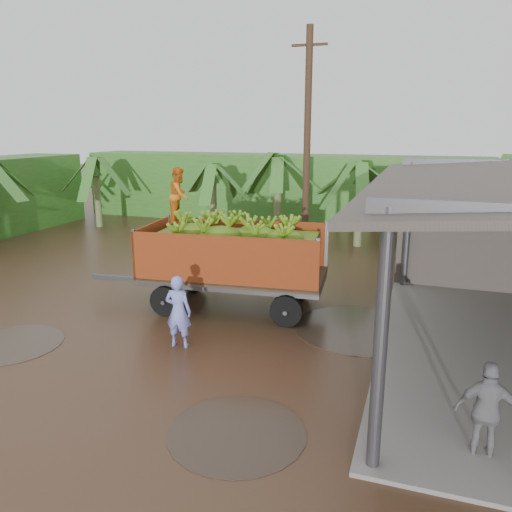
% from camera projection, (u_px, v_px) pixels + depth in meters
% --- Properties ---
extents(ground, '(100.00, 100.00, 0.00)m').
position_uv_depth(ground, '(174.00, 332.00, 12.57)').
color(ground, black).
rests_on(ground, ground).
extents(hedge_north, '(22.00, 3.00, 3.60)m').
position_uv_depth(hedge_north, '(277.00, 188.00, 27.42)').
color(hedge_north, '#2D661E').
rests_on(hedge_north, ground).
extents(banana_trailer, '(7.10, 2.91, 3.91)m').
position_uv_depth(banana_trailer, '(234.00, 256.00, 13.97)').
color(banana_trailer, '#B8441A').
rests_on(banana_trailer, ground).
extents(man_blue, '(0.65, 0.44, 1.73)m').
position_uv_depth(man_blue, '(178.00, 311.00, 11.57)').
color(man_blue, '#7882DA').
rests_on(man_blue, ground).
extents(man_grey, '(0.97, 0.45, 1.62)m').
position_uv_depth(man_grey, '(487.00, 411.00, 7.59)').
color(man_grey, gray).
rests_on(man_grey, ground).
extents(utility_pole, '(1.20, 0.24, 8.24)m').
position_uv_depth(utility_pole, '(307.00, 152.00, 17.13)').
color(utility_pole, '#47301E').
rests_on(utility_pole, ground).
extents(banana_plants, '(24.33, 20.19, 4.06)m').
position_uv_depth(banana_plants, '(138.00, 209.00, 19.68)').
color(banana_plants, '#2D661E').
rests_on(banana_plants, ground).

